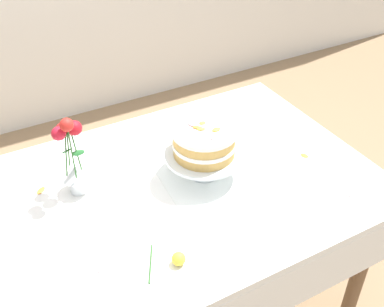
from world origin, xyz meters
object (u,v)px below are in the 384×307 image
(cake_stand, at_px, (204,157))
(flower_vase, at_px, (73,159))
(fallen_rose, at_px, (177,259))
(layer_cake, at_px, (204,141))
(dining_table, at_px, (187,204))

(cake_stand, xyz_separation_m, flower_vase, (-0.44, 0.14, 0.06))
(flower_vase, height_order, fallen_rose, flower_vase)
(flower_vase, bearing_deg, layer_cake, -17.45)
(dining_table, height_order, cake_stand, cake_stand)
(flower_vase, distance_m, fallen_rose, 0.51)
(layer_cake, relative_size, flower_vase, 0.71)
(layer_cake, height_order, flower_vase, flower_vase)
(cake_stand, height_order, fallen_rose, cake_stand)
(dining_table, distance_m, flower_vase, 0.45)
(dining_table, distance_m, cake_stand, 0.19)
(layer_cake, relative_size, fallen_rose, 1.73)
(cake_stand, xyz_separation_m, fallen_rose, (-0.28, -0.33, -0.06))
(cake_stand, relative_size, flower_vase, 0.88)
(fallen_rose, bearing_deg, dining_table, 57.13)
(layer_cake, distance_m, fallen_rose, 0.46)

